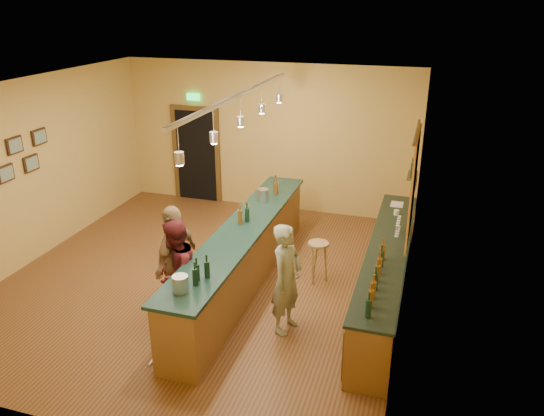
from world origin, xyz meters
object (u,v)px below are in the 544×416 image
(bartender, at_px, (287,279))
(back_counter, at_px, (386,273))
(customer_a, at_px, (176,273))
(customer_b, at_px, (176,260))
(bar_stool, at_px, (318,251))
(tasting_bar, at_px, (243,252))

(bartender, bearing_deg, back_counter, -32.38)
(customer_a, height_order, customer_b, customer_b)
(customer_a, bearing_deg, customer_b, -157.49)
(customer_a, bearing_deg, bar_stool, 134.16)
(tasting_bar, xyz_separation_m, bar_stool, (1.13, 0.50, -0.05))
(bartender, bearing_deg, tasting_bar, 60.13)
(back_counter, relative_size, customer_b, 2.66)
(back_counter, xyz_separation_m, tasting_bar, (-2.27, -0.18, 0.12))
(customer_b, bearing_deg, bartender, 95.49)
(tasting_bar, relative_size, customer_b, 2.98)
(customer_a, bearing_deg, bartender, 97.87)
(customer_b, bearing_deg, customer_a, 29.98)
(tasting_bar, relative_size, bartender, 3.14)
(bar_stool, bearing_deg, tasting_bar, -156.19)
(tasting_bar, bearing_deg, bar_stool, 23.81)
(back_counter, height_order, tasting_bar, tasting_bar)
(bartender, relative_size, customer_b, 0.95)
(tasting_bar, height_order, bar_stool, tasting_bar)
(customer_a, xyz_separation_m, bar_stool, (1.68, 1.78, -0.24))
(bartender, bearing_deg, bar_stool, 10.03)
(bartender, height_order, bar_stool, bartender)
(back_counter, xyz_separation_m, bar_stool, (-1.14, 0.32, 0.07))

